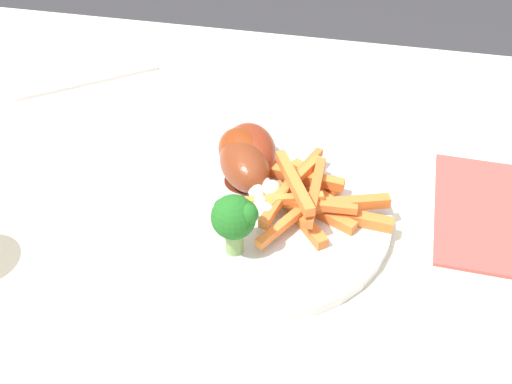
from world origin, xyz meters
TOP-DOWN VIEW (x-y plane):
  - dining_table at (0.00, 0.00)m, footprint 1.13×0.77m
  - dinner_plate at (0.02, -0.02)m, footprint 0.27×0.27m
  - broccoli_floret_front at (0.02, -0.08)m, footprint 0.04×0.04m
  - carrot_fries_pile at (0.07, -0.01)m, footprint 0.16×0.15m
  - chicken_drumstick_near at (0.00, 0.04)m, footprint 0.08×0.14m
  - chicken_drumstick_far at (-0.00, 0.04)m, footprint 0.09×0.10m
  - chicken_drumstick_extra at (-0.00, 0.02)m, footprint 0.09×0.12m
  - fork at (-0.25, 0.19)m, footprint 0.16×0.13m
  - napkin at (0.27, 0.04)m, footprint 0.15×0.17m

SIDE VIEW (x-z plane):
  - dining_table at x=0.00m, z-range 0.27..1.02m
  - napkin at x=0.27m, z-range 0.76..0.76m
  - fork at x=-0.25m, z-range 0.76..0.76m
  - dinner_plate at x=0.02m, z-range 0.76..0.77m
  - carrot_fries_pile at x=0.07m, z-range 0.76..0.81m
  - chicken_drumstick_near at x=0.00m, z-range 0.77..0.81m
  - chicken_drumstick_extra at x=0.00m, z-range 0.77..0.81m
  - chicken_drumstick_far at x=0.00m, z-range 0.77..0.81m
  - broccoli_floret_front at x=0.02m, z-range 0.78..0.84m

